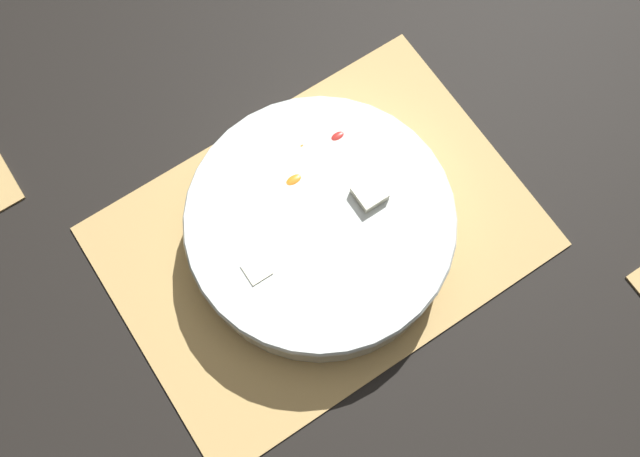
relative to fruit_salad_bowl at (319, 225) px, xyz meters
name	(u,v)px	position (x,y,z in m)	size (l,w,h in m)	color
ground_plane	(320,237)	(0.00, 0.00, -0.04)	(6.00, 6.00, 0.00)	black
bamboo_mat_center	(320,236)	(0.00, 0.00, -0.04)	(0.48, 0.34, 0.01)	tan
fruit_salad_bowl	(319,225)	(0.00, 0.00, 0.00)	(0.30, 0.30, 0.08)	silver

